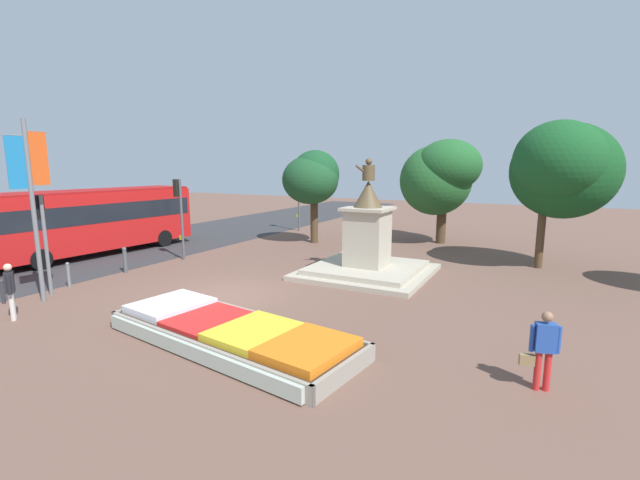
# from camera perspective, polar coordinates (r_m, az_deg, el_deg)

# --- Properties ---
(ground_plane) EXTENTS (85.01, 85.01, 0.00)m
(ground_plane) POSITION_cam_1_polar(r_m,az_deg,el_deg) (15.07, -12.74, -7.30)
(ground_plane) COLOR brown
(street_asphalt_strip) EXTENTS (8.17, 74.38, 0.01)m
(street_asphalt_strip) POSITION_cam_1_polar(r_m,az_deg,el_deg) (22.77, -32.43, -2.78)
(street_asphalt_strip) COLOR #333335
(street_asphalt_strip) RESTS_ON ground_plane
(flower_planter) EXTENTS (7.19, 3.42, 0.59)m
(flower_planter) POSITION_cam_1_polar(r_m,az_deg,el_deg) (11.17, -12.00, -12.03)
(flower_planter) COLOR #38281C
(flower_planter) RESTS_ON ground_plane
(statue_monument) EXTENTS (4.94, 4.94, 4.68)m
(statue_monument) POSITION_cam_1_polar(r_m,az_deg,el_deg) (17.46, 6.30, -1.25)
(statue_monument) COLOR #B0A691
(statue_monument) RESTS_ON ground_plane
(traffic_light_near_crossing) EXTENTS (0.41, 0.29, 3.41)m
(traffic_light_near_crossing) POSITION_cam_1_polar(r_m,az_deg,el_deg) (17.18, -33.10, 1.63)
(traffic_light_near_crossing) COLOR slate
(traffic_light_near_crossing) RESTS_ON ground_plane
(traffic_light_mid_block) EXTENTS (0.41, 0.29, 3.77)m
(traffic_light_mid_block) POSITION_cam_1_polar(r_m,az_deg,el_deg) (20.98, -18.23, 4.47)
(traffic_light_mid_block) COLOR #4C5156
(traffic_light_mid_block) RESTS_ON ground_plane
(traffic_light_far_corner) EXTENTS (0.41, 0.29, 4.17)m
(traffic_light_far_corner) POSITION_cam_1_polar(r_m,az_deg,el_deg) (28.96, -3.04, 6.82)
(traffic_light_far_corner) COLOR #4C5156
(traffic_light_far_corner) RESTS_ON ground_plane
(banner_pole) EXTENTS (0.23, 1.28, 5.81)m
(banner_pole) POSITION_cam_1_polar(r_m,az_deg,el_deg) (16.31, -33.98, 4.36)
(banner_pole) COLOR slate
(banner_pole) RESTS_ON ground_plane
(city_bus) EXTENTS (3.14, 10.68, 3.22)m
(city_bus) POSITION_cam_1_polar(r_m,az_deg,el_deg) (23.85, -28.46, 2.59)
(city_bus) COLOR red
(city_bus) RESTS_ON ground_plane
(pedestrian_with_handbag) EXTENTS (0.71, 0.34, 1.62)m
(pedestrian_with_handbag) POSITION_cam_1_polar(r_m,az_deg,el_deg) (9.63, 27.63, -12.47)
(pedestrian_with_handbag) COLOR red
(pedestrian_with_handbag) RESTS_ON ground_plane
(pedestrian_crossing_plaza) EXTENTS (0.51, 0.38, 1.66)m
(pedestrian_crossing_plaza) POSITION_cam_1_polar(r_m,az_deg,el_deg) (15.12, -35.99, -5.17)
(pedestrian_crossing_plaza) COLOR beige
(pedestrian_crossing_plaza) RESTS_ON ground_plane
(kerb_bollard_mid_a) EXTENTS (0.13, 0.13, 0.79)m
(kerb_bollard_mid_a) POSITION_cam_1_polar(r_m,az_deg,el_deg) (17.19, -36.66, -5.47)
(kerb_bollard_mid_a) COLOR #2D2D33
(kerb_bollard_mid_a) RESTS_ON ground_plane
(kerb_bollard_mid_b) EXTENTS (0.13, 0.13, 0.93)m
(kerb_bollard_mid_b) POSITION_cam_1_polar(r_m,az_deg,el_deg) (18.11, -30.53, -3.95)
(kerb_bollard_mid_b) COLOR slate
(kerb_bollard_mid_b) RESTS_ON ground_plane
(kerb_bollard_north) EXTENTS (0.17, 0.17, 1.08)m
(kerb_bollard_north) POSITION_cam_1_polar(r_m,az_deg,el_deg) (19.48, -24.57, -2.34)
(kerb_bollard_north) COLOR #4C5156
(kerb_bollard_north) RESTS_ON ground_plane
(park_tree_far_left) EXTENTS (4.24, 4.55, 6.18)m
(park_tree_far_left) POSITION_cam_1_polar(r_m,az_deg,el_deg) (20.38, 29.56, 8.43)
(park_tree_far_left) COLOR #4C3823
(park_tree_far_left) RESTS_ON ground_plane
(park_tree_behind_statue) EXTENTS (3.22, 2.93, 5.25)m
(park_tree_behind_statue) POSITION_cam_1_polar(r_m,az_deg,el_deg) (24.08, -1.03, 8.27)
(park_tree_behind_statue) COLOR #4C3823
(park_tree_behind_statue) RESTS_ON ground_plane
(park_tree_far_right) EXTENTS (4.46, 4.47, 5.80)m
(park_tree_far_right) POSITION_cam_1_polar(r_m,az_deg,el_deg) (24.94, 15.60, 8.48)
(park_tree_far_right) COLOR #4C3823
(park_tree_far_right) RESTS_ON ground_plane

